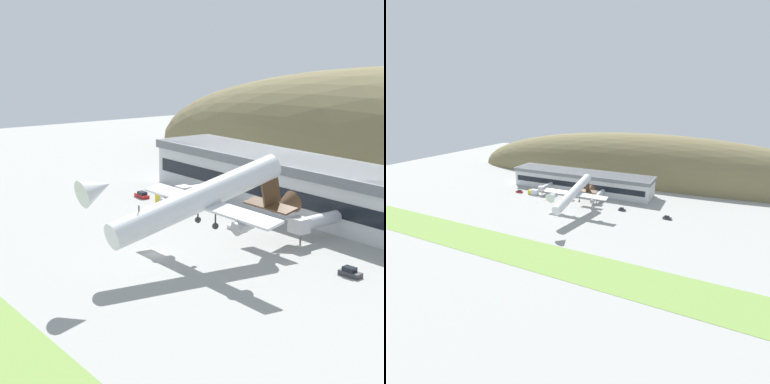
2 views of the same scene
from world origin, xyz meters
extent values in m
plane|color=#9E9E99|center=(0.00, 0.00, 0.00)|extent=(389.81, 389.81, 0.00)
cube|color=silver|center=(-6.93, 44.49, 6.06)|extent=(91.63, 16.83, 12.12)
cube|color=slate|center=(-6.93, 44.49, 11.03)|extent=(92.83, 18.03, 2.18)
cube|color=black|center=(-6.93, 36.02, 5.46)|extent=(87.96, 0.16, 3.39)
cylinder|color=silver|center=(-24.24, 30.10, 4.00)|extent=(2.60, 11.96, 2.60)
cube|color=silver|center=(-24.24, 24.12, 4.00)|extent=(3.38, 2.86, 2.86)
cylinder|color=slate|center=(-24.24, 24.62, 2.00)|extent=(0.36, 0.36, 4.00)
cylinder|color=silver|center=(11.80, 30.67, 4.00)|extent=(2.60, 10.82, 2.60)
cube|color=silver|center=(11.80, 25.26, 4.00)|extent=(3.38, 2.86, 2.86)
cylinder|color=slate|center=(11.80, 25.76, 2.00)|extent=(0.36, 0.36, 4.00)
cylinder|color=silver|center=(8.07, 4.01, 11.51)|extent=(4.59, 35.85, 12.17)
cone|color=silver|center=(8.07, -15.89, 15.89)|extent=(4.50, 5.90, 5.48)
cone|color=#4C331E|center=(8.07, 24.35, 7.03)|extent=(4.50, 6.80, 5.68)
cube|color=#4C331E|center=(8.07, 20.76, 12.30)|extent=(0.50, 5.96, 9.63)
cube|color=#4C331E|center=(8.07, 20.99, 7.77)|extent=(11.94, 3.22, 1.04)
cube|color=silver|center=(8.07, 5.75, 10.32)|extent=(35.11, 3.61, 1.21)
cylinder|color=#9E9EA3|center=(-2.46, 5.22, 8.89)|extent=(2.30, 4.01, 3.02)
cylinder|color=#9E9EA3|center=(18.60, 5.22, 8.89)|extent=(2.30, 4.01, 3.02)
cylinder|color=#2D2D2D|center=(5.54, 5.75, 7.96)|extent=(0.28, 0.28, 2.20)
cylinder|color=#2D2D2D|center=(5.54, 5.75, 6.86)|extent=(0.45, 1.10, 1.10)
cylinder|color=#2D2D2D|center=(10.59, 5.75, 7.96)|extent=(0.28, 0.28, 2.20)
cylinder|color=#2D2D2D|center=(10.59, 5.75, 6.86)|extent=(0.45, 1.10, 1.10)
cylinder|color=#2D2D2D|center=(8.07, -8.19, 11.14)|extent=(0.22, 0.22, 1.98)
cylinder|color=#2D2D2D|center=(8.07, -8.19, 10.15)|extent=(0.30, 0.82, 0.82)
cube|color=#B21E1E|center=(-39.55, 22.00, 0.44)|extent=(4.60, 2.03, 0.88)
cube|color=black|center=(-39.33, 21.99, 1.24)|extent=(2.55, 1.67, 0.72)
cube|color=silver|center=(-3.27, 22.67, 0.41)|extent=(4.56, 2.17, 0.82)
cube|color=black|center=(-3.05, 22.70, 1.15)|extent=(2.56, 1.72, 0.67)
cube|color=#333338|center=(28.97, 19.91, 0.43)|extent=(4.00, 2.12, 0.86)
cube|color=black|center=(28.78, 19.89, 1.21)|extent=(2.25, 1.69, 0.70)
cube|color=gold|center=(-31.60, 22.73, 1.29)|extent=(2.09, 2.58, 2.58)
cube|color=black|center=(-32.66, 22.72, 1.76)|extent=(0.11, 2.17, 1.14)
cube|color=silver|center=(-28.40, 22.78, 1.64)|extent=(4.40, 2.61, 3.28)
cube|color=orange|center=(-16.37, 15.92, 0.01)|extent=(0.52, 0.52, 0.03)
cone|color=orange|center=(-16.37, 15.92, 0.31)|extent=(0.40, 0.40, 0.55)
cube|color=orange|center=(-18.30, 10.06, 0.01)|extent=(0.52, 0.52, 0.03)
cone|color=orange|center=(-18.30, 10.06, 0.31)|extent=(0.40, 0.40, 0.55)
camera|label=1|loc=(94.43, -61.27, 37.58)|focal=60.00mm
camera|label=2|loc=(73.52, -123.93, 56.88)|focal=28.00mm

